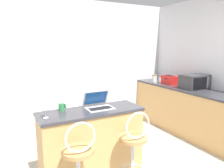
# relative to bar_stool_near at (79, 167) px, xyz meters

# --- Properties ---
(wall_back) EXTENTS (12.00, 0.06, 2.60)m
(wall_back) POSITION_rel_bar_stool_near_xyz_m (0.83, 2.23, 0.85)
(wall_back) COLOR silver
(wall_back) RESTS_ON ground_plane
(breakfast_bar) EXTENTS (1.34, 0.48, 0.90)m
(breakfast_bar) POSITION_rel_bar_stool_near_xyz_m (0.34, 0.47, -0.00)
(breakfast_bar) COLOR tan
(breakfast_bar) RESTS_ON ground_plane
(counter_right) EXTENTS (0.62, 3.13, 0.90)m
(counter_right) POSITION_rel_bar_stool_near_xyz_m (2.57, 0.65, -0.00)
(counter_right) COLOR tan
(counter_right) RESTS_ON ground_plane
(bar_stool_near) EXTENTS (0.40, 0.40, 0.98)m
(bar_stool_near) POSITION_rel_bar_stool_near_xyz_m (0.00, 0.00, 0.00)
(bar_stool_near) COLOR silver
(bar_stool_near) RESTS_ON ground_plane
(bar_stool_far) EXTENTS (0.40, 0.40, 0.98)m
(bar_stool_far) POSITION_rel_bar_stool_near_xyz_m (0.69, 0.00, 0.00)
(bar_stool_far) COLOR silver
(bar_stool_far) RESTS_ON ground_plane
(laptop) EXTENTS (0.35, 0.30, 0.22)m
(laptop) POSITION_rel_bar_stool_near_xyz_m (0.47, 0.52, 0.50)
(laptop) COLOR #B7BABF
(laptop) RESTS_ON breakfast_bar
(microwave) EXTENTS (0.49, 0.35, 0.27)m
(microwave) POSITION_rel_bar_stool_near_xyz_m (2.60, 0.83, 0.58)
(microwave) COLOR #2D2D30
(microwave) RESTS_ON counter_right
(toaster) EXTENTS (0.22, 0.32, 0.18)m
(toaster) POSITION_rel_bar_stool_near_xyz_m (2.54, 1.42, 0.54)
(toaster) COLOR red
(toaster) RESTS_ON counter_right
(wine_glass_tall) EXTENTS (0.08, 0.08, 0.15)m
(wine_glass_tall) POSITION_rel_bar_stool_near_xyz_m (-0.23, 0.44, 0.55)
(wine_glass_tall) COLOR silver
(wine_glass_tall) RESTS_ON breakfast_bar
(mug_white) EXTENTS (0.09, 0.07, 0.09)m
(mug_white) POSITION_rel_bar_stool_near_xyz_m (2.54, 1.71, 0.49)
(mug_white) COLOR white
(mug_white) RESTS_ON counter_right
(mug_green) EXTENTS (0.09, 0.07, 0.09)m
(mug_green) POSITION_rel_bar_stool_near_xyz_m (0.01, 0.63, 0.50)
(mug_green) COLOR #338447
(mug_green) RESTS_ON breakfast_bar
(storage_jar) EXTENTS (0.11, 0.11, 0.16)m
(storage_jar) POSITION_rel_bar_stool_near_xyz_m (2.41, 1.75, 0.53)
(storage_jar) COLOR silver
(storage_jar) RESTS_ON counter_right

